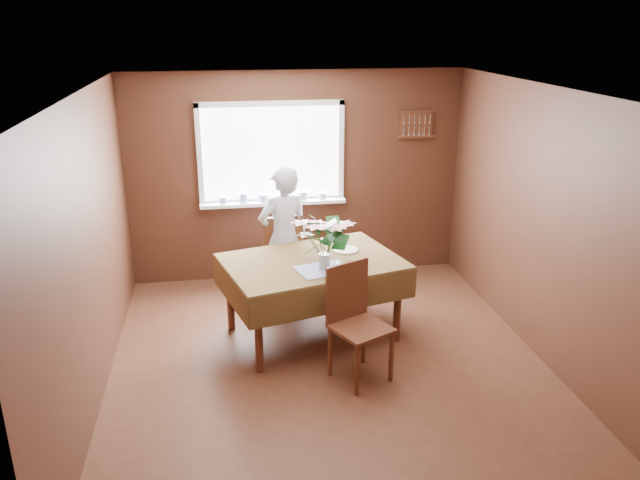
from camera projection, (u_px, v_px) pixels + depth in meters
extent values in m
plane|color=#492719|center=(330.00, 366.00, 5.80)|extent=(4.50, 4.50, 0.00)
plane|color=white|center=(331.00, 92.00, 4.96)|extent=(4.50, 4.50, 0.00)
plane|color=brown|center=(297.00, 177.00, 7.47)|extent=(4.00, 0.00, 4.00)
plane|color=brown|center=(407.00, 381.00, 3.29)|extent=(4.00, 0.00, 4.00)
plane|color=brown|center=(89.00, 253.00, 5.07)|extent=(0.00, 4.50, 4.50)
plane|color=brown|center=(546.00, 227.00, 5.69)|extent=(0.00, 4.50, 4.50)
cube|color=white|center=(271.00, 154.00, 7.31)|extent=(1.60, 0.01, 1.10)
cube|color=white|center=(270.00, 104.00, 7.10)|extent=(1.72, 0.06, 0.06)
cube|color=white|center=(273.00, 201.00, 7.49)|extent=(1.72, 0.06, 0.06)
cube|color=white|center=(199.00, 156.00, 7.17)|extent=(0.06, 0.06, 1.22)
cube|color=white|center=(341.00, 151.00, 7.42)|extent=(0.06, 0.06, 1.22)
cube|color=white|center=(273.00, 202.00, 7.42)|extent=(1.72, 0.20, 0.04)
cylinder|color=white|center=(223.00, 200.00, 7.29)|extent=(0.09, 0.09, 0.08)
cylinder|color=white|center=(243.00, 198.00, 7.32)|extent=(0.11, 0.11, 0.12)
cylinder|color=white|center=(263.00, 198.00, 7.36)|extent=(0.12, 0.12, 0.09)
cylinder|color=white|center=(283.00, 195.00, 7.39)|extent=(0.10, 0.10, 0.13)
cylinder|color=white|center=(303.00, 196.00, 7.43)|extent=(0.11, 0.11, 0.10)
cylinder|color=white|center=(322.00, 196.00, 7.47)|extent=(0.09, 0.09, 0.08)
cube|color=#562D1C|center=(416.00, 124.00, 7.47)|extent=(0.40, 0.03, 0.30)
cube|color=#562D1C|center=(417.00, 112.00, 7.40)|extent=(0.44, 0.04, 0.03)
cube|color=#562D1C|center=(416.00, 137.00, 7.50)|extent=(0.44, 0.04, 0.03)
cylinder|color=#562D1C|center=(259.00, 334.00, 5.58)|extent=(0.08, 0.08, 0.77)
cylinder|color=#562D1C|center=(397.00, 306.00, 6.13)|extent=(0.08, 0.08, 0.77)
cylinder|color=#562D1C|center=(230.00, 296.00, 6.35)|extent=(0.08, 0.08, 0.77)
cylinder|color=#562D1C|center=(356.00, 273.00, 6.91)|extent=(0.08, 0.08, 0.77)
cube|color=#562D1C|center=(312.00, 263.00, 6.11)|extent=(1.83, 1.45, 0.04)
cube|color=#433118|center=(312.00, 261.00, 6.10)|extent=(1.91, 1.53, 0.01)
cube|color=#433118|center=(337.00, 298.00, 5.66)|extent=(1.62, 0.44, 0.30)
cube|color=#433118|center=(291.00, 256.00, 6.64)|extent=(1.62, 0.44, 0.30)
cube|color=#433118|center=(230.00, 290.00, 5.83)|extent=(0.30, 1.10, 0.30)
cube|color=#433118|center=(386.00, 263.00, 6.47)|extent=(0.30, 1.10, 0.30)
cube|color=#497CCF|center=(323.00, 269.00, 5.86)|extent=(0.56, 0.47, 0.01)
cylinder|color=#562D1C|center=(293.00, 270.00, 7.38)|extent=(0.04, 0.04, 0.48)
cylinder|color=#562D1C|center=(261.00, 273.00, 7.29)|extent=(0.04, 0.04, 0.48)
cylinder|color=#562D1C|center=(300.00, 282.00, 7.03)|extent=(0.04, 0.04, 0.48)
cylinder|color=#562D1C|center=(267.00, 286.00, 6.95)|extent=(0.04, 0.04, 0.48)
cube|color=#562D1C|center=(280.00, 257.00, 7.08)|extent=(0.48, 0.48, 0.03)
cube|color=#562D1C|center=(283.00, 240.00, 6.80)|extent=(0.44, 0.07, 0.53)
cylinder|color=#562D1C|center=(357.00, 370.00, 5.27)|extent=(0.04, 0.04, 0.48)
cylinder|color=#562D1C|center=(391.00, 357.00, 5.48)|extent=(0.04, 0.04, 0.48)
cylinder|color=#562D1C|center=(330.00, 352.00, 5.57)|extent=(0.04, 0.04, 0.48)
cylinder|color=#562D1C|center=(364.00, 339.00, 5.78)|extent=(0.04, 0.04, 0.48)
cube|color=#562D1C|center=(361.00, 328.00, 5.44)|extent=(0.60, 0.60, 0.03)
cube|color=#562D1C|center=(347.00, 291.00, 5.50)|extent=(0.42, 0.22, 0.54)
imported|color=white|center=(284.00, 238.00, 6.77)|extent=(0.67, 0.55, 1.60)
cylinder|color=white|center=(324.00, 261.00, 5.91)|extent=(0.11, 0.11, 0.13)
cylinder|color=#33662D|center=(324.00, 250.00, 5.87)|extent=(0.06, 0.06, 0.10)
cylinder|color=white|center=(346.00, 250.00, 6.35)|extent=(0.35, 0.35, 0.01)
cube|color=silver|center=(339.00, 266.00, 5.93)|extent=(0.03, 0.20, 0.00)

